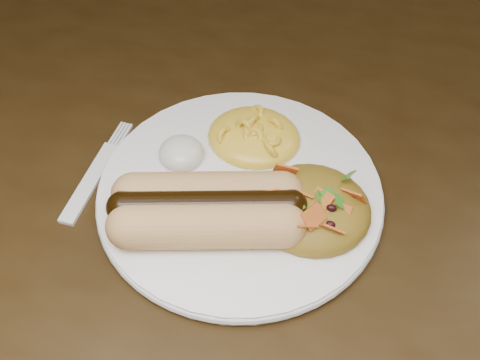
% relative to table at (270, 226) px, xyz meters
% --- Properties ---
extents(table, '(1.60, 0.90, 0.75)m').
position_rel_table_xyz_m(table, '(0.00, 0.00, 0.00)').
color(table, black).
rests_on(table, floor).
extents(plate, '(0.28, 0.28, 0.01)m').
position_rel_table_xyz_m(plate, '(-0.02, -0.04, 0.10)').
color(plate, white).
rests_on(plate, table).
extents(hotdog, '(0.14, 0.11, 0.04)m').
position_rel_table_xyz_m(hotdog, '(-0.04, -0.09, 0.13)').
color(hotdog, '#EBB16C').
rests_on(hotdog, plate).
extents(mac_and_cheese, '(0.10, 0.10, 0.03)m').
position_rel_table_xyz_m(mac_and_cheese, '(-0.03, 0.02, 0.12)').
color(mac_and_cheese, '#F0CC4A').
rests_on(mac_and_cheese, plate).
extents(sour_cream, '(0.04, 0.04, 0.03)m').
position_rel_table_xyz_m(sour_cream, '(-0.09, -0.02, 0.12)').
color(sour_cream, silver).
rests_on(sour_cream, plate).
extents(taco_salad, '(0.10, 0.10, 0.05)m').
position_rel_table_xyz_m(taco_salad, '(0.05, -0.05, 0.12)').
color(taco_salad, '#BC5D1A').
rests_on(taco_salad, plate).
extents(fork, '(0.02, 0.13, 0.00)m').
position_rel_table_xyz_m(fork, '(-0.16, -0.07, 0.09)').
color(fork, white).
rests_on(fork, table).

